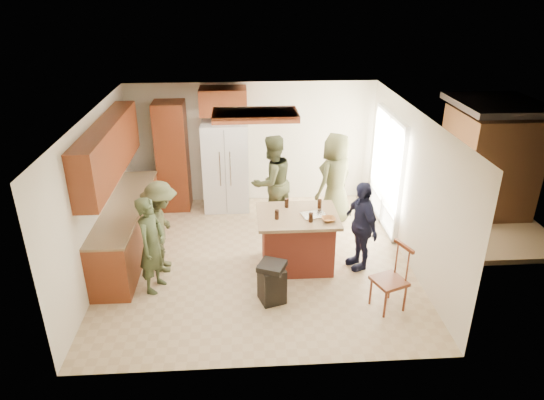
{
  "coord_description": "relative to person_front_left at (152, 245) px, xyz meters",
  "views": [
    {
      "loc": [
        -0.22,
        -7.05,
        4.33
      ],
      "look_at": [
        0.23,
        -0.11,
        1.15
      ],
      "focal_mm": 32.0,
      "sensor_mm": 36.0,
      "label": 1
    }
  ],
  "objects": [
    {
      "name": "refrigerator",
      "position": [
        1.03,
        2.85,
        0.14
      ],
      "size": [
        0.9,
        0.76,
        1.8
      ],
      "color": "white",
      "rests_on": "ground"
    },
    {
      "name": "person_behind_left",
      "position": [
        1.91,
        1.97,
        0.14
      ],
      "size": [
        1.02,
        0.93,
        1.79
      ],
      "primitive_type": "imported",
      "rotation": [
        0.0,
        0.0,
        3.72
      ],
      "color": "#393E24",
      "rests_on": "ground"
    },
    {
      "name": "spindle_chair",
      "position": [
        3.41,
        -0.7,
        -0.31
      ],
      "size": [
        0.54,
        0.54,
        0.99
      ],
      "color": "maroon",
      "rests_on": "ground"
    },
    {
      "name": "room_shell",
      "position": [
        5.96,
        2.37,
        0.11
      ],
      "size": [
        8.0,
        5.2,
        5.0
      ],
      "color": "tan",
      "rests_on": "ground"
    },
    {
      "name": "island_items",
      "position": [
        2.44,
        0.43,
        0.21
      ],
      "size": [
        0.94,
        0.68,
        0.15
      ],
      "color": "silver",
      "rests_on": "kitchen_island"
    },
    {
      "name": "kitchen_island",
      "position": [
        2.22,
        0.52,
        -0.28
      ],
      "size": [
        1.28,
        1.03,
        0.93
      ],
      "color": "#A73D2B",
      "rests_on": "ground"
    },
    {
      "name": "person_counter",
      "position": [
        0.07,
        0.55,
        0.0
      ],
      "size": [
        0.5,
        1.0,
        1.52
      ],
      "primitive_type": "imported",
      "rotation": [
        0.0,
        0.0,
        1.61
      ],
      "color": "#3D4025",
      "rests_on": "ground"
    },
    {
      "name": "person_side_right",
      "position": [
        3.23,
        0.43,
        -0.01
      ],
      "size": [
        0.67,
        0.97,
        1.49
      ],
      "primitive_type": "imported",
      "rotation": [
        0.0,
        0.0,
        -1.29
      ],
      "color": "#191B33",
      "rests_on": "ground"
    },
    {
      "name": "trash_bin",
      "position": [
        1.75,
        -0.43,
        -0.44
      ],
      "size": [
        0.47,
        0.47,
        0.63
      ],
      "color": "black",
      "rests_on": "ground"
    },
    {
      "name": "person_front_left",
      "position": [
        0.0,
        0.0,
        0.0
      ],
      "size": [
        0.56,
        0.66,
        1.52
      ],
      "primitive_type": "imported",
      "rotation": [
        0.0,
        0.0,
        1.24
      ],
      "color": "#384226",
      "rests_on": "ground"
    },
    {
      "name": "back_wall_units",
      "position": [
        0.25,
        2.93,
        0.62
      ],
      "size": [
        1.8,
        0.6,
        2.45
      ],
      "color": "maroon",
      "rests_on": "ground"
    },
    {
      "name": "left_cabinetry",
      "position": [
        -0.66,
        1.13,
        0.2
      ],
      "size": [
        0.64,
        3.0,
        2.3
      ],
      "color": "maroon",
      "rests_on": "ground"
    },
    {
      "name": "person_behind_right",
      "position": [
        3.11,
        2.04,
        0.13
      ],
      "size": [
        1.03,
        1.0,
        1.78
      ],
      "primitive_type": "imported",
      "rotation": [
        0.0,
        0.0,
        3.88
      ],
      "color": "#404226",
      "rests_on": "ground"
    }
  ]
}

